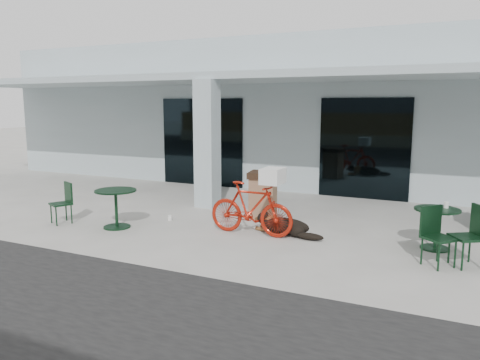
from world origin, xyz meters
The scene contains 17 objects.
ground centered at (0.00, 0.00, 0.00)m, with size 80.00×80.00×0.00m, color #B2AFA7.
building centered at (0.00, 8.50, 2.25)m, with size 22.00×7.00×4.50m, color #ADBEC4.
storefront_glass_left centered at (-3.20, 4.98, 1.35)m, with size 2.80×0.06×2.70m, color black.
storefront_glass_right centered at (1.80, 4.98, 1.35)m, with size 2.40×0.06×2.70m, color black.
column centered at (-1.50, 2.30, 1.56)m, with size 0.50×0.50×3.12m, color #ADBEC4.
overhang centered at (0.00, 3.60, 3.21)m, with size 22.00×2.80×0.18m, color #ADBEC4.
bicycle centered at (0.53, 0.40, 0.52)m, with size 0.49×1.74×1.05m, color #AD1E0E.
laundry_basket centered at (0.98, 0.40, 1.20)m, with size 0.50×0.37×0.30m, color white.
dog centered at (1.12, 0.70, 0.19)m, with size 1.15×0.38×0.38m, color black, non-canonical shape.
cup_near_dog centered at (-1.55, 0.67, 0.06)m, with size 0.09×0.09×0.11m, color white.
cafe_table_near centered at (-2.20, -0.31, 0.40)m, with size 0.85×0.85×0.80m, color #11321B, non-canonical shape.
cafe_chair_near centered at (-3.51, -0.54, 0.44)m, with size 0.40×0.43×0.88m, color #11321B, non-canonical shape.
cafe_table_far centered at (3.85, 0.95, 0.36)m, with size 0.78×0.78×0.73m, color #11321B, non-canonical shape.
cafe_chair_far_a centered at (3.94, 0.01, 0.47)m, with size 0.43×0.47×0.94m, color #11321B, non-canonical shape.
cafe_chair_far_b centered at (4.33, 0.19, 0.49)m, with size 0.44×0.48×0.98m, color #11321B, non-canonical shape.
cup_on_table centered at (3.98, 1.07, 0.78)m, with size 0.08×0.08×0.11m, color white.
trash_receptacle centered at (0.20, 1.80, 0.52)m, with size 0.61×0.61×1.04m, color #8A6347, non-canonical shape.
Camera 1 is at (4.14, -7.72, 2.53)m, focal length 35.00 mm.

